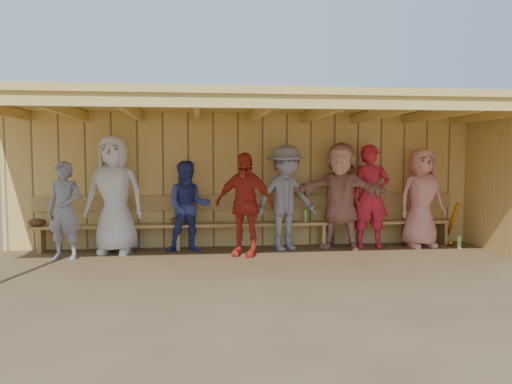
# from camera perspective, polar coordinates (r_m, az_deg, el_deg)

# --- Properties ---
(ground) EXTENTS (90.00, 90.00, 0.00)m
(ground) POSITION_cam_1_polar(r_m,az_deg,el_deg) (7.94, 0.29, -7.76)
(ground) COLOR brown
(ground) RESTS_ON ground
(player_a) EXTENTS (0.65, 0.51, 1.56)m
(player_a) POSITION_cam_1_polar(r_m,az_deg,el_deg) (8.43, -21.02, -1.97)
(player_a) COLOR gray
(player_a) RESTS_ON ground
(player_b) EXTENTS (1.06, 0.78, 1.99)m
(player_b) POSITION_cam_1_polar(r_m,az_deg,el_deg) (8.66, -15.86, -0.27)
(player_b) COLOR silver
(player_b) RESTS_ON ground
(player_c) EXTENTS (0.78, 0.62, 1.56)m
(player_c) POSITION_cam_1_polar(r_m,az_deg,el_deg) (8.57, -7.74, -1.65)
(player_c) COLOR navy
(player_c) RESTS_ON ground
(player_d) EXTENTS (1.08, 0.80, 1.70)m
(player_d) POSITION_cam_1_polar(r_m,az_deg,el_deg) (8.16, -1.35, -1.40)
(player_d) COLOR red
(player_d) RESTS_ON ground
(player_e) EXTENTS (1.34, 1.04, 1.83)m
(player_e) POSITION_cam_1_polar(r_m,az_deg,el_deg) (8.68, 3.42, -0.64)
(player_e) COLOR gray
(player_e) RESTS_ON ground
(player_f) EXTENTS (1.82, 1.23, 1.89)m
(player_f) POSITION_cam_1_polar(r_m,az_deg,el_deg) (8.90, 9.65, -0.39)
(player_f) COLOR tan
(player_f) RESTS_ON ground
(player_g) EXTENTS (0.69, 0.47, 1.84)m
(player_g) POSITION_cam_1_polar(r_m,az_deg,el_deg) (9.07, 12.98, -0.50)
(player_g) COLOR red
(player_g) RESTS_ON ground
(player_h) EXTENTS (0.93, 0.67, 1.77)m
(player_h) POSITION_cam_1_polar(r_m,az_deg,el_deg) (9.40, 18.39, -0.65)
(player_h) COLOR #E18A7E
(player_h) RESTS_ON ground
(dugout_structure) EXTENTS (8.80, 3.20, 2.50)m
(dugout_structure) POSITION_cam_1_polar(r_m,az_deg,el_deg) (8.50, 2.35, 4.52)
(dugout_structure) COLOR #E8BC63
(dugout_structure) RESTS_ON ground
(bench) EXTENTS (7.60, 0.34, 0.93)m
(bench) POSITION_cam_1_polar(r_m,az_deg,el_deg) (8.95, -0.56, -2.98)
(bench) COLOR tan
(bench) RESTS_ON ground
(dugout_equipment) EXTENTS (7.52, 0.62, 0.80)m
(dugout_equipment) POSITION_cam_1_polar(r_m,az_deg,el_deg) (8.78, -7.37, -3.41)
(dugout_equipment) COLOR orange
(dugout_equipment) RESTS_ON ground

